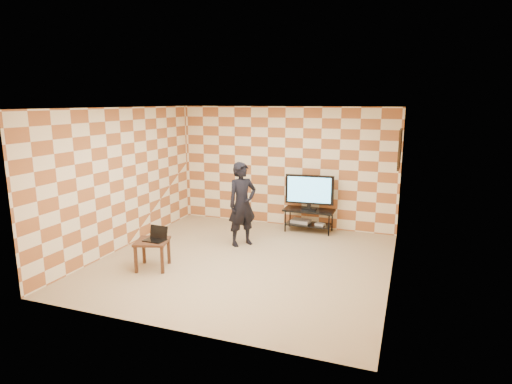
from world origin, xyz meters
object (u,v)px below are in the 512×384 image
tv_stand (309,215)px  side_table (152,245)px  person (242,204)px  tv (309,190)px

tv_stand → side_table: bearing=-123.9°
tv_stand → person: bearing=-128.0°
tv → person: size_ratio=0.63×
person → tv: bearing=1.2°
tv → side_table: bearing=-123.9°
tv_stand → tv: bearing=-94.1°
tv_stand → person: 1.75m
tv → person: (-1.04, -1.32, -0.09)m
tv → side_table: tv is taller
tv_stand → side_table: same height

